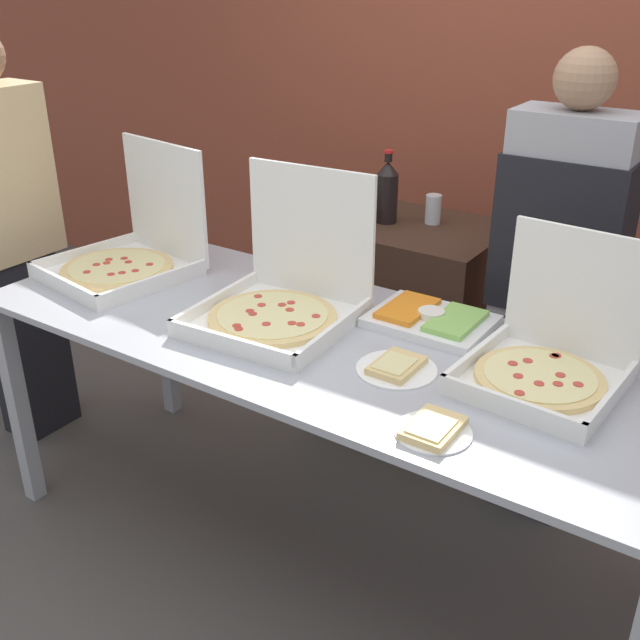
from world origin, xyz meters
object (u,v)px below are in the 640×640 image
at_px(paper_plate_front_center, 433,429).
at_px(paper_plate_front_left, 396,367).
at_px(soda_bottle, 387,191).
at_px(person_server_vest, 556,275).
at_px(soda_can_colored, 356,212).
at_px(pizza_box_far_left, 283,296).
at_px(veggie_tray, 431,319).
at_px(soda_can_silver, 433,209).
at_px(person_guest_cap, 9,237).
at_px(pizza_box_far_right, 549,357).
at_px(pizza_box_near_right, 130,251).

bearing_deg(paper_plate_front_center, paper_plate_front_left, 134.92).
height_order(soda_bottle, person_server_vest, person_server_vest).
xyz_separation_m(paper_plate_front_left, paper_plate_front_center, (0.23, -0.23, 0.00)).
bearing_deg(paper_plate_front_center, soda_can_colored, 129.55).
xyz_separation_m(pizza_box_far_left, veggie_tray, (0.43, 0.23, -0.06)).
relative_size(pizza_box_far_left, soda_bottle, 1.73).
relative_size(soda_can_silver, person_server_vest, 0.07).
distance_m(paper_plate_front_left, soda_can_silver, 1.17).
bearing_deg(soda_can_colored, person_guest_cap, -145.37).
xyz_separation_m(pizza_box_far_right, soda_can_colored, (-1.05, 0.67, 0.07)).
distance_m(paper_plate_front_left, soda_can_colored, 1.10).
xyz_separation_m(pizza_box_near_right, veggie_tray, (1.17, 0.22, -0.06)).
relative_size(soda_can_colored, person_guest_cap, 0.07).
height_order(paper_plate_front_left, soda_bottle, soda_bottle).
bearing_deg(person_server_vest, person_guest_cap, 19.47).
distance_m(person_server_vest, person_guest_cap, 2.21).
distance_m(paper_plate_front_left, paper_plate_front_center, 0.33).
bearing_deg(person_guest_cap, veggie_tray, 99.25).
height_order(person_server_vest, person_guest_cap, person_guest_cap).
bearing_deg(veggie_tray, soda_bottle, 129.64).
bearing_deg(person_guest_cap, paper_plate_front_center, 82.75).
height_order(paper_plate_front_left, soda_can_silver, soda_can_silver).
height_order(pizza_box_far_right, paper_plate_front_left, pizza_box_far_right).
height_order(pizza_box_near_right, soda_can_colored, pizza_box_near_right).
relative_size(pizza_box_far_right, soda_can_silver, 3.62).
bearing_deg(pizza_box_far_right, soda_can_colored, 150.92).
height_order(soda_bottle, soda_can_colored, soda_bottle).
bearing_deg(person_server_vest, paper_plate_front_center, 91.42).
distance_m(pizza_box_far_right, soda_bottle, 1.27).
height_order(pizza_box_far_left, soda_bottle, pizza_box_far_left).
xyz_separation_m(veggie_tray, soda_can_silver, (-0.37, 0.75, 0.12)).
height_order(soda_can_colored, person_guest_cap, person_guest_cap).
xyz_separation_m(pizza_box_near_right, soda_can_colored, (0.55, 0.75, 0.06)).
relative_size(paper_plate_front_center, soda_can_colored, 1.61).
bearing_deg(person_server_vest, soda_can_colored, -6.04).
bearing_deg(paper_plate_front_left, soda_can_silver, 111.49).
bearing_deg(person_server_vest, soda_bottle, -15.09).
bearing_deg(person_server_vest, pizza_box_far_right, 106.46).
xyz_separation_m(soda_can_colored, person_server_vest, (0.88, -0.09, -0.05)).
xyz_separation_m(paper_plate_front_center, soda_can_colored, (-0.91, 1.10, 0.13)).
distance_m(pizza_box_near_right, pizza_box_far_right, 1.61).
bearing_deg(pizza_box_near_right, soda_bottle, 63.09).
distance_m(pizza_box_far_right, person_server_vest, 0.60).
bearing_deg(pizza_box_far_right, person_guest_cap, -172.52).
relative_size(soda_bottle, soda_can_silver, 2.47).
relative_size(paper_plate_front_center, veggie_tray, 0.52).
bearing_deg(veggie_tray, soda_can_colored, 139.27).
height_order(veggie_tray, soda_bottle, soda_bottle).
bearing_deg(pizza_box_far_right, paper_plate_front_left, -149.86).
xyz_separation_m(pizza_box_far_left, soda_bottle, (-0.11, 0.89, 0.13)).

